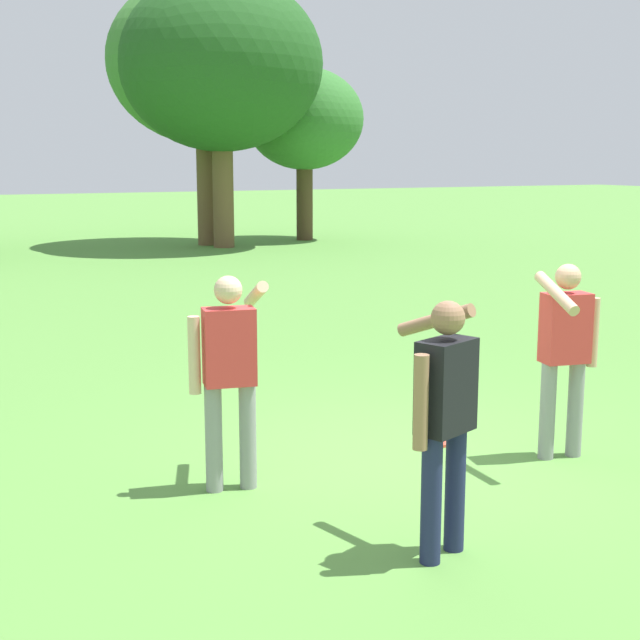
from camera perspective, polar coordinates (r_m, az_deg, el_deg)
name	(u,v)px	position (r m, az deg, el deg)	size (l,w,h in m)	color
ground_plane	(401,457)	(7.62, 5.24, -8.76)	(120.00, 120.00, 0.00)	#568E3D
person_thrower	(229,366)	(6.66, -5.84, -2.94)	(0.71, 0.65, 1.64)	gray
person_catcher	(566,346)	(7.60, 15.48, -1.61)	(0.71, 0.65, 1.64)	gray
person_bystander	(444,409)	(5.56, 7.94, -5.68)	(0.58, 0.80, 1.64)	#1E234C
frisbee	(437,442)	(8.00, 7.51, -7.76)	(0.27, 0.27, 0.03)	#E04733
tree_far_right	(204,62)	(26.34, -7.45, 16.07)	(5.48, 5.48, 7.53)	brown
tree_slender_mid	(221,64)	(25.55, -6.39, 15.99)	(5.64, 5.64, 7.46)	brown
tree_back_left	(304,120)	(27.64, -1.01, 12.70)	(3.61, 3.61, 5.21)	#4C3823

